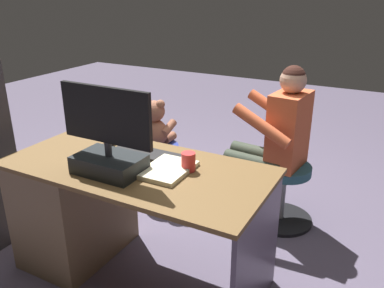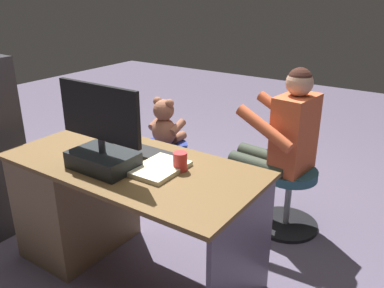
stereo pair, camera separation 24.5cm
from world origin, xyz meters
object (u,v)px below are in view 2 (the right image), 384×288
computer_mouse (111,139)px  tv_remote (93,151)px  monitor (102,143)px  teddy_bear (165,124)px  office_chair_teddy (165,165)px  keyboard (145,152)px  person (279,138)px  desk (88,197)px  cup (180,161)px  visitor_chair (288,194)px

computer_mouse → tv_remote: size_ratio=0.64×
computer_mouse → monitor: bearing=129.1°
computer_mouse → teddy_bear: teddy_bear is taller
computer_mouse → office_chair_teddy: bearing=-79.1°
tv_remote → keyboard: bearing=-151.8°
tv_remote → person: person is taller
teddy_bear → desk: bearing=94.2°
cup → office_chair_teddy: bearing=-47.2°
computer_mouse → person: bearing=-134.4°
cup → teddy_bear: 1.08m
monitor → office_chair_teddy: bearing=-69.2°
visitor_chair → person: bearing=6.3°
keyboard → teddy_bear: 0.85m
monitor → cup: (-0.35, -0.21, -0.09)m
cup → person: size_ratio=0.09×
desk → office_chair_teddy: size_ratio=3.26×
monitor → cup: 0.41m
tv_remote → teddy_bear: (0.17, -0.88, -0.11)m
desk → visitor_chair: desk is taller
desk → visitor_chair: 1.35m
office_chair_teddy → tv_remote: bearing=100.8°
keyboard → visitor_chair: 1.11m
tv_remote → desk: bearing=-12.0°
computer_mouse → cup: 0.59m
keyboard → monitor: bearing=79.6°
computer_mouse → tv_remote: bearing=100.3°
tv_remote → person: (-0.74, -0.97, -0.07)m
desk → keyboard: bearing=-158.4°
office_chair_teddy → teddy_bear: teddy_bear is taller
monitor → visitor_chair: size_ratio=1.17×
visitor_chair → teddy_bear: bearing=5.6°
visitor_chair → person: 0.41m
keyboard → office_chair_teddy: bearing=-59.4°
keyboard → visitor_chair: bearing=-125.1°
desk → computer_mouse: (-0.07, -0.17, 0.35)m
monitor → office_chair_teddy: monitor is taller
computer_mouse → cup: bearing=171.3°
keyboard → teddy_bear: bearing=-59.9°
desk → teddy_bear: size_ratio=3.85×
person → keyboard: bearing=59.4°
person → cup: bearing=78.1°
office_chair_teddy → visitor_chair: 1.01m
office_chair_teddy → computer_mouse: bearing=100.9°
keyboard → computer_mouse: size_ratio=4.38×
cup → person: (-0.18, -0.87, -0.11)m
desk → teddy_bear: 0.90m
keyboard → office_chair_teddy: keyboard is taller
computer_mouse → cup: cup is taller
tv_remote → person: size_ratio=0.13×
teddy_bear → cup: bearing=132.3°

